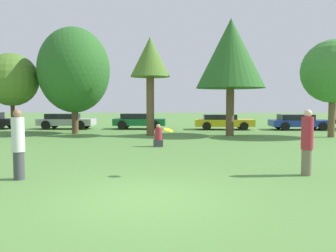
# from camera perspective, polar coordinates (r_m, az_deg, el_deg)

# --- Properties ---
(ground_plane) EXTENTS (120.00, 120.00, 0.00)m
(ground_plane) POSITION_cam_1_polar(r_m,az_deg,el_deg) (7.36, -4.27, -12.29)
(ground_plane) COLOR #54843D
(person_thrower) EXTENTS (0.33, 0.33, 1.89)m
(person_thrower) POSITION_cam_1_polar(r_m,az_deg,el_deg) (9.75, -24.31, -2.86)
(person_thrower) COLOR #3F3F47
(person_thrower) RESTS_ON ground
(person_catcher) EXTENTS (0.33, 0.33, 1.88)m
(person_catcher) POSITION_cam_1_polar(r_m,az_deg,el_deg) (10.18, 22.76, -2.55)
(person_catcher) COLOR #726651
(person_catcher) RESTS_ON ground
(frisbee) EXTENTS (0.29, 0.28, 0.15)m
(frisbee) POSITION_cam_1_polar(r_m,az_deg,el_deg) (9.30, 0.03, -0.70)
(frisbee) COLOR yellow
(bystander_sitting) EXTENTS (0.45, 0.37, 1.06)m
(bystander_sitting) POSITION_cam_1_polar(r_m,az_deg,el_deg) (15.62, -1.67, -1.98)
(bystander_sitting) COLOR #3F3F47
(bystander_sitting) RESTS_ON ground
(tree_0) EXTENTS (3.46, 3.46, 5.30)m
(tree_0) POSITION_cam_1_polar(r_m,az_deg,el_deg) (24.26, -25.25, 7.19)
(tree_0) COLOR #473323
(tree_0) RESTS_ON ground
(tree_1) EXTENTS (4.66, 4.66, 6.98)m
(tree_1) POSITION_cam_1_polar(r_m,az_deg,el_deg) (22.97, -15.82, 9.17)
(tree_1) COLOR brown
(tree_1) RESTS_ON ground
(tree_2) EXTENTS (2.46, 2.46, 6.12)m
(tree_2) POSITION_cam_1_polar(r_m,az_deg,el_deg) (20.97, -3.09, 11.31)
(tree_2) COLOR brown
(tree_2) RESTS_ON ground
(tree_3) EXTENTS (4.29, 4.29, 7.26)m
(tree_3) POSITION_cam_1_polar(r_m,az_deg,el_deg) (21.38, 10.72, 12.07)
(tree_3) COLOR brown
(tree_3) RESTS_ON ground
(tree_4) EXTENTS (3.73, 3.73, 5.78)m
(tree_4) POSITION_cam_1_polar(r_m,az_deg,el_deg) (22.14, 26.50, 8.35)
(tree_4) COLOR brown
(tree_4) RESTS_ON ground
(parked_car_silver) EXTENTS (4.30, 1.96, 1.20)m
(parked_car_silver) POSITION_cam_1_polar(r_m,az_deg,el_deg) (27.28, -17.15, 0.89)
(parked_car_silver) COLOR #B2B2B7
(parked_car_silver) RESTS_ON ground
(parked_car_green) EXTENTS (4.05, 2.03, 1.22)m
(parked_car_green) POSITION_cam_1_polar(r_m,az_deg,el_deg) (26.14, -5.01, 0.94)
(parked_car_green) COLOR #196633
(parked_car_green) RESTS_ON ground
(parked_car_yellow) EXTENTS (4.48, 1.93, 1.16)m
(parked_car_yellow) POSITION_cam_1_polar(r_m,az_deg,el_deg) (25.86, 9.41, 0.78)
(parked_car_yellow) COLOR gold
(parked_car_yellow) RESTS_ON ground
(parked_car_blue) EXTENTS (4.43, 2.04, 1.17)m
(parked_car_blue) POSITION_cam_1_polar(r_m,az_deg,el_deg) (27.13, 21.52, 0.71)
(parked_car_blue) COLOR #1E389E
(parked_car_blue) RESTS_ON ground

